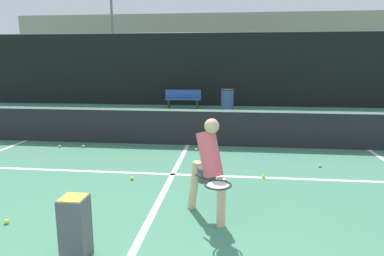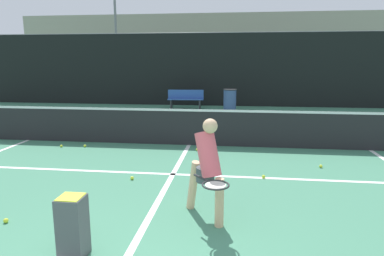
{
  "view_description": "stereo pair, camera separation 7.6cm",
  "coord_description": "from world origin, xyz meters",
  "px_view_note": "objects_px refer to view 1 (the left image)",
  "views": [
    {
      "loc": [
        1.08,
        -2.28,
        2.16
      ],
      "look_at": [
        0.39,
        3.85,
        0.95
      ],
      "focal_mm": 32.0,
      "sensor_mm": 36.0,
      "label": 1
    },
    {
      "loc": [
        1.15,
        -2.27,
        2.16
      ],
      "look_at": [
        0.39,
        3.85,
        0.95
      ],
      "focal_mm": 32.0,
      "sensor_mm": 36.0,
      "label": 2
    }
  ],
  "objects_px": {
    "player_practicing": "(209,165)",
    "parked_car": "(207,89)",
    "courtside_bench": "(183,98)",
    "trash_bin": "(227,100)",
    "ball_hopper": "(75,226)"
  },
  "relations": [
    {
      "from": "trash_bin",
      "to": "parked_car",
      "type": "relative_size",
      "value": 0.2
    },
    {
      "from": "player_practicing",
      "to": "parked_car",
      "type": "distance_m",
      "value": 15.4
    },
    {
      "from": "ball_hopper",
      "to": "courtside_bench",
      "type": "relative_size",
      "value": 0.43
    },
    {
      "from": "player_practicing",
      "to": "parked_car",
      "type": "bearing_deg",
      "value": 143.31
    },
    {
      "from": "player_practicing",
      "to": "trash_bin",
      "type": "bearing_deg",
      "value": 138.47
    },
    {
      "from": "courtside_bench",
      "to": "parked_car",
      "type": "height_order",
      "value": "parked_car"
    },
    {
      "from": "ball_hopper",
      "to": "player_practicing",
      "type": "bearing_deg",
      "value": 38.14
    },
    {
      "from": "parked_car",
      "to": "trash_bin",
      "type": "bearing_deg",
      "value": -75.09
    },
    {
      "from": "courtside_bench",
      "to": "ball_hopper",
      "type": "bearing_deg",
      "value": -91.65
    },
    {
      "from": "player_practicing",
      "to": "parked_car",
      "type": "xyz_separation_m",
      "value": [
        -1.1,
        15.36,
        -0.21
      ]
    },
    {
      "from": "trash_bin",
      "to": "player_practicing",
      "type": "bearing_deg",
      "value": -90.76
    },
    {
      "from": "player_practicing",
      "to": "courtside_bench",
      "type": "xyz_separation_m",
      "value": [
        -1.88,
        11.06,
        -0.31
      ]
    },
    {
      "from": "ball_hopper",
      "to": "trash_bin",
      "type": "relative_size",
      "value": 0.75
    },
    {
      "from": "ball_hopper",
      "to": "trash_bin",
      "type": "distance_m",
      "value": 11.92
    },
    {
      "from": "player_practicing",
      "to": "ball_hopper",
      "type": "bearing_deg",
      "value": -92.63
    }
  ]
}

